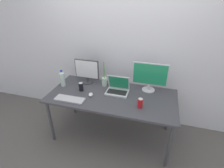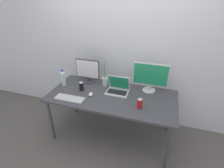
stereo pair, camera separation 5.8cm
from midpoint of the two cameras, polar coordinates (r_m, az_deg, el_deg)
name	(u,v)px [view 2 (the right image)]	position (r m, az deg, el deg)	size (l,w,h in m)	color
ground_plane	(112,134)	(2.93, 0.59, -15.97)	(16.00, 16.00, 0.00)	#5B5651
wall_back	(124,45)	(2.76, 4.43, 12.61)	(7.00, 0.08, 2.60)	silver
work_desk	(112,98)	(2.50, 0.67, -4.75)	(1.79, 0.83, 0.74)	#424247
monitor_left	(88,71)	(2.76, -7.34, 4.34)	(0.39, 0.19, 0.38)	#38383D
monitor_center	(150,76)	(2.53, 13.05, 2.46)	(0.49, 0.19, 0.42)	silver
laptop_silver	(118,88)	(2.52, 2.62, -1.47)	(0.32, 0.24, 0.24)	silver
keyboard_main	(70,99)	(2.44, -12.99, -4.65)	(0.41, 0.14, 0.02)	#B2B2B7
mouse_by_keyboard	(91,94)	(2.47, -6.28, -3.36)	(0.06, 0.10, 0.03)	silver
water_bottle	(63,78)	(2.76, -15.07, 1.84)	(0.07, 0.07, 0.26)	silver
soda_can_near_keyboard	(81,86)	(2.60, -9.33, -0.75)	(0.07, 0.07, 0.13)	black
soda_can_by_laptop	(140,103)	(2.22, 9.77, -6.30)	(0.07, 0.07, 0.13)	red
bamboo_vase	(105,81)	(2.68, -1.74, 1.02)	(0.08, 0.08, 0.39)	#B2D1B7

